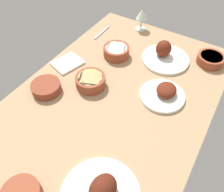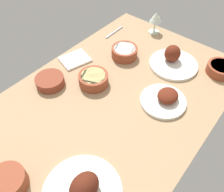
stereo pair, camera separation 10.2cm
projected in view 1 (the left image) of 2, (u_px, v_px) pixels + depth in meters
dining_table at (112, 101)px, 112.96cm from camera, size 140.00×90.00×4.00cm
plate_near_viewer at (165, 55)px, 129.55cm from camera, size 26.71×26.71×10.72cm
plate_center_main at (164, 93)px, 111.00cm from camera, size 22.03×22.03×6.57cm
bowl_cream at (116, 51)px, 131.23cm from camera, size 14.82×14.82×5.91cm
bowl_pasta at (46, 87)px, 113.17cm from camera, size 14.55×14.55×4.60cm
bowl_onions at (210, 59)px, 127.29cm from camera, size 14.63×14.63×4.97cm
bowl_potatoes at (91, 81)px, 115.18cm from camera, size 15.15×15.15×5.83cm
wine_glass at (142, 15)px, 144.79cm from camera, size 7.60×7.60×14.00cm
folded_napkin at (67, 63)px, 128.25cm from camera, size 18.48×16.80×1.20cm
fork_loose at (102, 32)px, 148.91cm from camera, size 16.87×1.19×0.80cm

